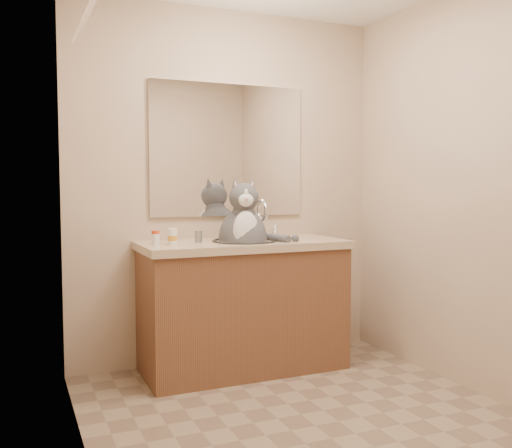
{
  "coord_description": "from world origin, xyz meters",
  "views": [
    {
      "loc": [
        -1.39,
        -2.45,
        1.22
      ],
      "look_at": [
        -0.05,
        0.65,
        0.98
      ],
      "focal_mm": 40.0,
      "sensor_mm": 36.0,
      "label": 1
    }
  ],
  "objects_px": {
    "pill_bottle_redcap": "(156,238)",
    "pill_bottle_orange": "(172,237)",
    "grey_canister": "(198,237)",
    "cat": "(243,234)"
  },
  "relations": [
    {
      "from": "pill_bottle_orange",
      "to": "cat",
      "type": "bearing_deg",
      "value": 5.48
    },
    {
      "from": "pill_bottle_redcap",
      "to": "cat",
      "type": "bearing_deg",
      "value": -0.09
    },
    {
      "from": "pill_bottle_orange",
      "to": "grey_canister",
      "type": "xyz_separation_m",
      "value": [
        0.19,
        0.07,
        -0.01
      ]
    },
    {
      "from": "pill_bottle_redcap",
      "to": "grey_canister",
      "type": "relative_size",
      "value": 1.15
    },
    {
      "from": "pill_bottle_redcap",
      "to": "grey_canister",
      "type": "distance_m",
      "value": 0.28
    },
    {
      "from": "pill_bottle_redcap",
      "to": "pill_bottle_orange",
      "type": "distance_m",
      "value": 0.1
    },
    {
      "from": "cat",
      "to": "grey_canister",
      "type": "xyz_separation_m",
      "value": [
        -0.3,
        0.02,
        -0.01
      ]
    },
    {
      "from": "cat",
      "to": "pill_bottle_redcap",
      "type": "height_order",
      "value": "cat"
    },
    {
      "from": "pill_bottle_redcap",
      "to": "pill_bottle_orange",
      "type": "relative_size",
      "value": 0.85
    },
    {
      "from": "pill_bottle_orange",
      "to": "grey_canister",
      "type": "distance_m",
      "value": 0.2
    }
  ]
}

